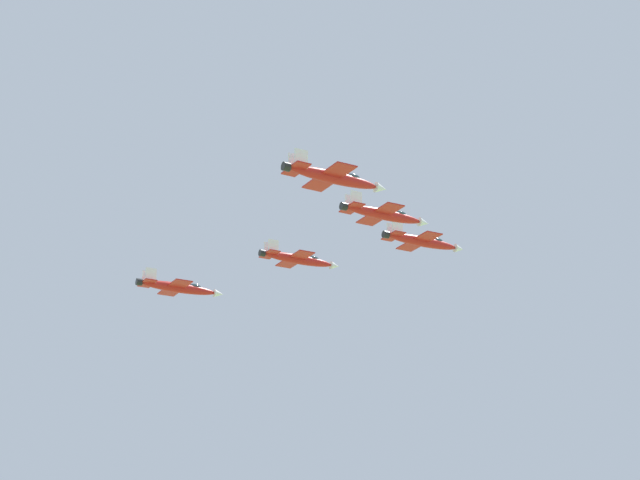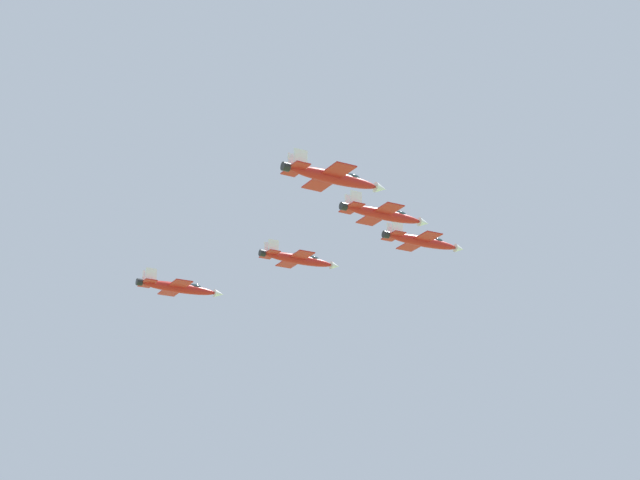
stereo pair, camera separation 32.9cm
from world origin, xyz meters
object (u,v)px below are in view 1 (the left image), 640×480
at_px(jet_right_wingman, 384,214).
at_px(jet_left_outer, 179,287).
at_px(jet_left_wingman, 298,259).
at_px(jet_right_outer, 334,177).
at_px(jet_lead, 422,241).

bearing_deg(jet_right_wingman, jet_left_outer, 111.55).
height_order(jet_left_wingman, jet_right_wingman, jet_left_wingman).
xyz_separation_m(jet_right_wingman, jet_right_outer, (-20.56, -15.14, -3.24)).
xyz_separation_m(jet_left_wingman, jet_right_outer, (-22.88, -48.14, -4.85)).
relative_size(jet_right_wingman, jet_right_outer, 0.98).
relative_size(jet_left_wingman, jet_left_outer, 0.96).
bearing_deg(jet_left_wingman, jet_right_outer, -111.56).
xyz_separation_m(jet_lead, jet_right_wingman, (-20.57, -15.14, -3.57)).
distance_m(jet_left_wingman, jet_right_outer, 53.52).
bearing_deg(jet_right_outer, jet_left_wingman, 67.64).
xyz_separation_m(jet_lead, jet_left_wingman, (-18.26, 17.86, -1.96)).
height_order(jet_left_wingman, jet_left_outer, jet_left_wingman).
height_order(jet_lead, jet_left_wingman, jet_lead).
relative_size(jet_lead, jet_right_outer, 1.03).
relative_size(jet_left_wingman, jet_right_outer, 0.99).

